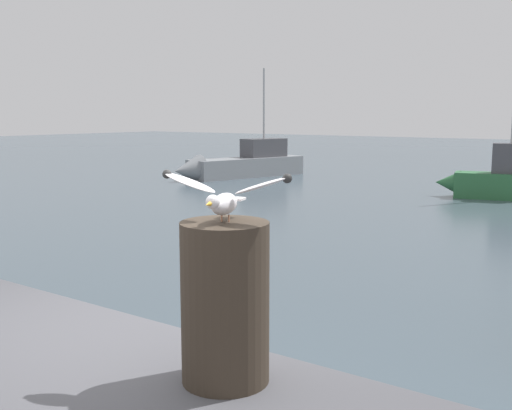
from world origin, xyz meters
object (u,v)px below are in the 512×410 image
object	(u,v)px
mooring_post	(225,303)
seagull	(224,196)
boat_grey	(239,164)
boat_green	(496,180)

from	to	relation	value
mooring_post	seagull	bearing A→B (deg)	-73.86
seagull	boat_grey	xyz separation A→B (m)	(-12.89, 17.04, -1.60)
mooring_post	boat_grey	world-z (taller)	boat_grey
seagull	boat_green	xyz separation A→B (m)	(-3.04, 16.52, -1.55)
mooring_post	seagull	world-z (taller)	seagull
mooring_post	boat_grey	distance (m)	21.39
boat_grey	seagull	bearing A→B (deg)	-52.89
seagull	boat_green	size ratio (longest dim) A/B	0.13
boat_grey	boat_green	distance (m)	9.86
mooring_post	boat_green	size ratio (longest dim) A/B	0.16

